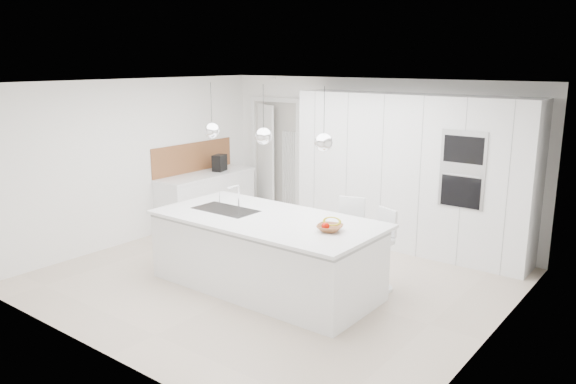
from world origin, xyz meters
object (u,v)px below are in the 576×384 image
Objects in this scene: bar_stool_left at (346,240)px; bar_stool_right at (381,251)px; espresso_machine at (220,163)px; island_base at (265,255)px; fruit_bowl at (330,228)px.

bar_stool_right is at bearing -19.60° from bar_stool_left.
island_base is at bearing -52.63° from espresso_machine.
fruit_bowl is 0.29× the size of bar_stool_right.
fruit_bowl is at bearing -44.18° from espresso_machine.
island_base is 1.07m from bar_stool_left.
bar_stool_right is at bearing 34.84° from island_base.
island_base is 1.43m from bar_stool_right.
bar_stool_right is at bearing 72.31° from fruit_bowl.
espresso_machine is at bearing 147.00° from bar_stool_left.
fruit_bowl is at bearing -87.39° from bar_stool_right.
espresso_machine is at bearing -174.93° from bar_stool_right.
bar_stool_right reaches higher than island_base.
espresso_machine is (-3.45, 1.78, 0.11)m from fruit_bowl.
bar_stool_right is (1.17, 0.81, 0.07)m from island_base.
bar_stool_left is (0.64, 0.85, 0.10)m from island_base.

